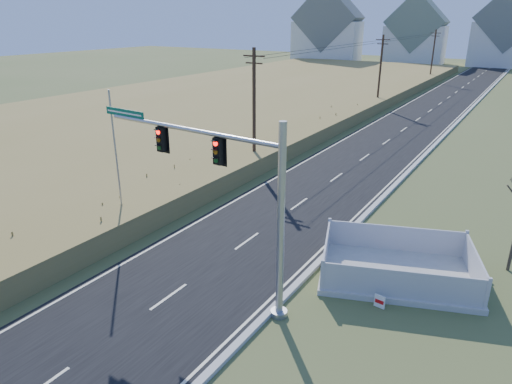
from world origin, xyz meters
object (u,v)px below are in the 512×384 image
at_px(fence_enclosure, 396,271).
at_px(flagpole, 118,175).
at_px(traffic_signal_mast, 239,194).
at_px(open_sign, 380,301).

height_order(fence_enclosure, flagpole, flagpole).
height_order(traffic_signal_mast, fence_enclosure, traffic_signal_mast).
bearing_deg(traffic_signal_mast, fence_enclosure, 49.81).
relative_size(fence_enclosure, flagpole, 1.04).
distance_m(fence_enclosure, open_sign, 2.74).
relative_size(traffic_signal_mast, open_sign, 17.33).
distance_m(open_sign, flagpole, 14.95).
xyz_separation_m(traffic_signal_mast, flagpole, (-9.60, 2.47, -1.68)).
xyz_separation_m(fence_enclosure, open_sign, (0.10, -2.74, 0.00)).
bearing_deg(traffic_signal_mast, flagpole, 169.19).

